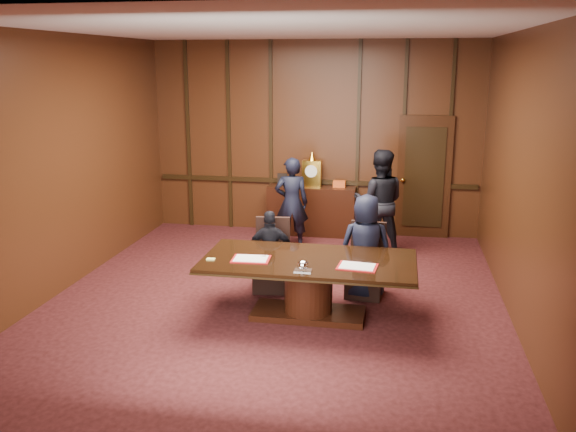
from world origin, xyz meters
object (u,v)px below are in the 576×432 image
Objects in this scene: signatory_left at (271,251)px; witness_left at (292,203)px; witness_right at (379,202)px; conference_table at (309,278)px; signatory_right at (366,247)px; sideboard at (312,208)px.

witness_left is at bearing -99.00° from signatory_left.
witness_right is at bearing 166.79° from witness_left.
signatory_right is (0.65, 0.80, 0.20)m from conference_table.
conference_table is 1.05m from signatory_right.
signatory_left is 1.31m from signatory_right.
sideboard is at bearing -39.23° from witness_right.
signatory_left is 0.66× the size of witness_right.
witness_right is at bearing -36.74° from sideboard.
sideboard reaches higher than signatory_left.
sideboard is 1.40× the size of signatory_left.
sideboard reaches higher than signatory_right.
witness_left is at bearing -63.53° from signatory_right.
witness_left reaches higher than signatory_left.
witness_right reaches higher than sideboard.
conference_table is 1.03m from signatory_left.
conference_table is (0.51, -3.76, 0.02)m from sideboard.
conference_table is 1.84× the size of signatory_right.
signatory_left reaches higher than conference_table.
witness_right is (0.75, 2.82, 0.36)m from conference_table.
witness_right reaches higher than witness_left.
sideboard is 1.02× the size of witness_left.
sideboard is at bearing -75.88° from signatory_right.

